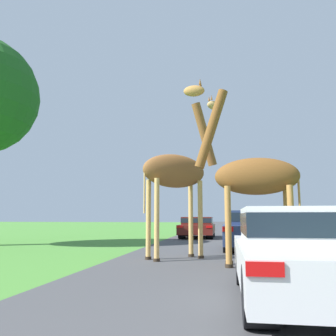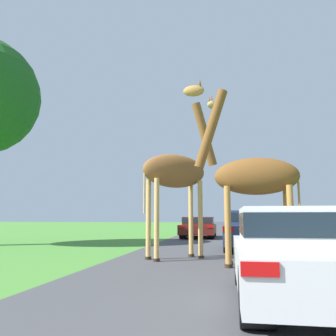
# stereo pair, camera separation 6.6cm
# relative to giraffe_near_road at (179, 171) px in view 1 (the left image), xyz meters

# --- Properties ---
(road) EXTENTS (6.56, 120.00, 0.00)m
(road) POSITION_rel_giraffe_near_road_xyz_m (1.42, 19.50, -2.53)
(road) COLOR #424244
(road) RESTS_ON ground
(giraffe_near_road) EXTENTS (2.47, 2.08, 5.08)m
(giraffe_near_road) POSITION_rel_giraffe_near_road_xyz_m (0.00, 0.00, 0.00)
(giraffe_near_road) COLOR tan
(giraffe_near_road) RESTS_ON ground
(giraffe_companion) EXTENTS (2.87, 0.83, 4.82)m
(giraffe_companion) POSITION_rel_giraffe_near_road_xyz_m (2.02, -1.32, -0.33)
(giraffe_companion) COLOR #B77F3D
(giraffe_companion) RESTS_ON ground
(car_lead_maroon) EXTENTS (1.84, 4.23, 1.32)m
(car_lead_maroon) POSITION_rel_giraffe_near_road_xyz_m (2.44, -4.97, -1.82)
(car_lead_maroon) COLOR silver
(car_lead_maroon) RESTS_ON ground
(car_queue_right) EXTENTS (1.90, 4.19, 1.19)m
(car_queue_right) POSITION_rel_giraffe_near_road_xyz_m (-0.29, 10.53, -1.89)
(car_queue_right) COLOR #561914
(car_queue_right) RESTS_ON ground
(car_queue_left) EXTENTS (1.85, 4.00, 1.41)m
(car_queue_left) POSITION_rel_giraffe_near_road_xyz_m (3.14, 15.55, -1.79)
(car_queue_left) COLOR #144C28
(car_queue_left) RESTS_ON ground
(car_far_ahead) EXTENTS (1.92, 4.02, 1.42)m
(car_far_ahead) POSITION_rel_giraffe_near_road_xyz_m (2.20, 3.17, -1.79)
(car_far_ahead) COLOR navy
(car_far_ahead) RESTS_ON ground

